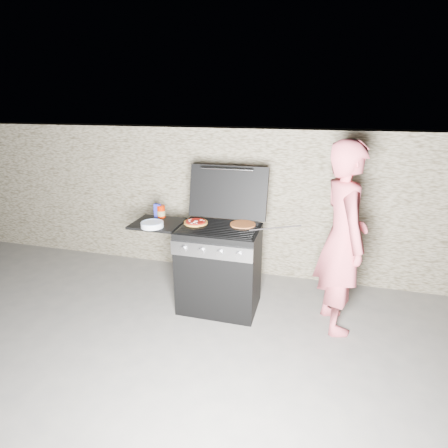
% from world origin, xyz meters
% --- Properties ---
extents(ground, '(50.00, 50.00, 0.00)m').
position_xyz_m(ground, '(0.00, 0.00, 0.00)').
color(ground, '#5C5955').
extents(stone_wall, '(8.00, 0.35, 1.80)m').
position_xyz_m(stone_wall, '(0.00, 1.05, 0.90)').
color(stone_wall, tan).
rests_on(stone_wall, ground).
extents(gas_grill, '(1.34, 0.79, 0.91)m').
position_xyz_m(gas_grill, '(-0.25, 0.00, 0.46)').
color(gas_grill, black).
rests_on(gas_grill, ground).
extents(pizza_topped, '(0.25, 0.25, 0.03)m').
position_xyz_m(pizza_topped, '(-0.27, 0.05, 0.92)').
color(pizza_topped, tan).
rests_on(pizza_topped, gas_grill).
extents(pizza_plain, '(0.33, 0.33, 0.01)m').
position_xyz_m(pizza_plain, '(0.21, 0.13, 0.92)').
color(pizza_plain, orange).
rests_on(pizza_plain, gas_grill).
extents(sauce_jar, '(0.10, 0.10, 0.13)m').
position_xyz_m(sauce_jar, '(-0.70, 0.17, 0.97)').
color(sauce_jar, '#AA1B00').
rests_on(sauce_jar, gas_grill).
extents(blue_carton, '(0.07, 0.04, 0.15)m').
position_xyz_m(blue_carton, '(-0.74, 0.16, 0.98)').
color(blue_carton, navy).
rests_on(blue_carton, gas_grill).
extents(plate_stack, '(0.24, 0.24, 0.05)m').
position_xyz_m(plate_stack, '(-0.66, -0.14, 0.93)').
color(plate_stack, white).
rests_on(plate_stack, gas_grill).
extents(person, '(0.60, 0.75, 1.80)m').
position_xyz_m(person, '(1.17, 0.00, 0.90)').
color(person, '#D25661').
rests_on(person, ground).
extents(tongs, '(0.49, 0.04, 0.10)m').
position_xyz_m(tongs, '(0.55, 0.00, 0.96)').
color(tongs, black).
rests_on(tongs, gas_grill).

